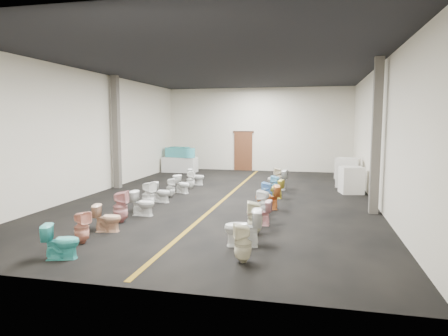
{
  "coord_description": "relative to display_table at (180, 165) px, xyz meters",
  "views": [
    {
      "loc": [
        3.01,
        -13.7,
        2.68
      ],
      "look_at": [
        -0.32,
        1.0,
        0.92
      ],
      "focal_mm": 32.0,
      "sensor_mm": 36.0,
      "label": 1
    }
  ],
  "objects": [
    {
      "name": "toilet_right_10",
      "position": [
        5.55,
        -3.58,
        -0.01
      ],
      "size": [
        0.42,
        0.41,
        0.77
      ],
      "primitive_type": "imported",
      "rotation": [
        0.0,
        0.0,
        -1.36
      ],
      "color": "beige",
      "rests_on": "floor"
    },
    {
      "name": "column_left",
      "position": [
        -0.78,
        -5.46,
        1.86
      ],
      "size": [
        0.25,
        0.25,
        4.5
      ],
      "primitive_type": "cube",
      "color": "#59544C",
      "rests_on": "floor"
    },
    {
      "name": "toilet_left_1",
      "position": [
        2.02,
        -12.48,
        -0.03
      ],
      "size": [
        0.42,
        0.41,
        0.72
      ],
      "primitive_type": "imported",
      "rotation": [
        0.0,
        0.0,
        1.24
      ],
      "color": "#EA9C84",
      "rests_on": "floor"
    },
    {
      "name": "appliance_crate_d",
      "position": [
        8.37,
        -0.61,
        0.1
      ],
      "size": [
        0.89,
        0.89,
        0.99
      ],
      "primitive_type": "cube",
      "rotation": [
        0.0,
        0.0,
        -0.35
      ],
      "color": "silver",
      "rests_on": "floor"
    },
    {
      "name": "wall_right",
      "position": [
        8.97,
        -6.46,
        1.86
      ],
      "size": [
        0.0,
        16.0,
        16.0
      ],
      "primitive_type": "plane",
      "rotation": [
        1.57,
        0.0,
        -1.57
      ],
      "color": "beige",
      "rests_on": "ground"
    },
    {
      "name": "toilet_left_9",
      "position": [
        2.19,
        -5.05,
        -0.02
      ],
      "size": [
        0.37,
        0.36,
        0.74
      ],
      "primitive_type": "imported",
      "rotation": [
        0.0,
        0.0,
        1.66
      ],
      "color": "white",
      "rests_on": "floor"
    },
    {
      "name": "toilet_right_8",
      "position": [
        5.62,
        -5.41,
        -0.05
      ],
      "size": [
        0.4,
        0.4,
        0.68
      ],
      "primitive_type": "imported",
      "rotation": [
        0.0,
        0.0,
        -1.96
      ],
      "color": "#77C4E7",
      "rests_on": "floor"
    },
    {
      "name": "floor",
      "position": [
        3.97,
        -6.46,
        -0.39
      ],
      "size": [
        16.0,
        16.0,
        0.0
      ],
      "primitive_type": "plane",
      "color": "black",
      "rests_on": "ground"
    },
    {
      "name": "wall_front",
      "position": [
        3.97,
        -14.46,
        1.86
      ],
      "size": [
        10.0,
        0.0,
        10.0
      ],
      "primitive_type": "plane",
      "rotation": [
        -1.57,
        0.0,
        0.0
      ],
      "color": "beige",
      "rests_on": "ground"
    },
    {
      "name": "toilet_right_1",
      "position": [
        5.52,
        -11.89,
        0.01
      ],
      "size": [
        0.86,
        0.58,
        0.81
      ],
      "primitive_type": "imported",
      "rotation": [
        0.0,
        0.0,
        -1.41
      ],
      "color": "white",
      "rests_on": "floor"
    },
    {
      "name": "appliance_crate_c",
      "position": [
        8.37,
        -1.76,
        0.06
      ],
      "size": [
        0.83,
        0.83,
        0.92
      ],
      "primitive_type": "cube",
      "rotation": [
        0.0,
        0.0,
        0.03
      ],
      "color": "silver",
      "rests_on": "floor"
    },
    {
      "name": "toilet_left_0",
      "position": [
        2.2,
        -13.47,
        -0.05
      ],
      "size": [
        0.77,
        0.58,
        0.7
      ],
      "primitive_type": "imported",
      "rotation": [
        0.0,
        0.0,
        1.88
      ],
      "color": "#3DB5B1",
      "rests_on": "floor"
    },
    {
      "name": "toilet_right_9",
      "position": [
        5.59,
        -4.51,
        0.01
      ],
      "size": [
        0.85,
        0.58,
        0.8
      ],
      "primitive_type": "imported",
      "rotation": [
        0.0,
        0.0,
        -1.75
      ],
      "color": "silver",
      "rests_on": "floor"
    },
    {
      "name": "toilet_right_5",
      "position": [
        5.63,
        -8.15,
        -0.02
      ],
      "size": [
        0.81,
        0.56,
        0.75
      ],
      "primitive_type": "imported",
      "rotation": [
        0.0,
        0.0,
        -1.36
      ],
      "color": "orange",
      "rests_on": "floor"
    },
    {
      "name": "toilet_left_8",
      "position": [
        2.16,
        -6.01,
        -0.06
      ],
      "size": [
        0.75,
        0.61,
        0.67
      ],
      "primitive_type": "imported",
      "rotation": [
        0.0,
        0.0,
        1.15
      ],
      "color": "white",
      "rests_on": "floor"
    },
    {
      "name": "toilet_right_4",
      "position": [
        5.63,
        -9.04,
        -0.02
      ],
      "size": [
        0.42,
        0.41,
        0.75
      ],
      "primitive_type": "imported",
      "rotation": [
        0.0,
        0.0,
        -1.82
      ],
      "color": "white",
      "rests_on": "floor"
    },
    {
      "name": "toilet_left_10",
      "position": [
        2.12,
        -4.05,
        -0.05
      ],
      "size": [
        0.73,
        0.48,
        0.7
      ],
      "primitive_type": "imported",
      "rotation": [
        0.0,
        0.0,
        1.7
      ],
      "color": "white",
      "rests_on": "floor"
    },
    {
      "name": "toilet_left_7",
      "position": [
        2.04,
        -6.94,
        -0.05
      ],
      "size": [
        0.42,
        0.41,
        0.69
      ],
      "primitive_type": "imported",
      "rotation": [
        0.0,
        0.0,
        1.98
      ],
      "color": "white",
      "rests_on": "floor"
    },
    {
      "name": "back_door",
      "position": [
        3.17,
        1.48,
        0.66
      ],
      "size": [
        1.0,
        0.1,
        2.1
      ],
      "primitive_type": "cube",
      "color": "#562D19",
      "rests_on": "floor"
    },
    {
      "name": "toilet_left_5",
      "position": [
        2.0,
        -8.8,
        0.03
      ],
      "size": [
        0.49,
        0.48,
        0.84
      ],
      "primitive_type": "imported",
      "rotation": [
        0.0,
        0.0,
        1.24
      ],
      "color": "white",
      "rests_on": "floor"
    },
    {
      "name": "aisle_stripe",
      "position": [
        3.97,
        -6.46,
        -0.39
      ],
      "size": [
        0.12,
        15.6,
        0.01
      ],
      "primitive_type": "cube",
      "color": "#7F5D12",
      "rests_on": "floor"
    },
    {
      "name": "toilet_left_6",
      "position": [
        2.04,
        -7.82,
        -0.06
      ],
      "size": [
        0.7,
        0.46,
        0.67
      ],
      "primitive_type": "imported",
      "rotation": [
        0.0,
        0.0,
        1.44
      ],
      "color": "white",
      "rests_on": "floor"
    },
    {
      "name": "wall_back",
      "position": [
        3.97,
        1.54,
        1.86
      ],
      "size": [
        10.0,
        0.0,
        10.0
      ],
      "primitive_type": "plane",
      "rotation": [
        1.57,
        0.0,
        0.0
      ],
      "color": "beige",
      "rests_on": "ground"
    },
    {
      "name": "toilet_left_2",
      "position": [
        2.1,
        -11.49,
        -0.06
      ],
      "size": [
        0.73,
        0.51,
        0.67
      ],
      "primitive_type": "imported",
      "rotation": [
        0.0,
        0.0,
        1.79
      ],
      "color": "#E7B28E",
      "rests_on": "floor"
    },
    {
      "name": "ceiling",
      "position": [
        3.97,
        -6.46,
        4.11
      ],
      "size": [
        16.0,
        16.0,
        0.0
      ],
      "primitive_type": "plane",
      "rotation": [
        3.14,
        0.0,
        0.0
      ],
      "color": "black",
      "rests_on": "ground"
    },
    {
      "name": "bathtub",
      "position": [
        -0.0,
        0.0,
        0.68
      ],
      "size": [
        1.8,
        1.04,
        0.55
      ],
      "rotation": [
        0.0,
        0.0,
        -0.32
      ],
      "color": "#3DA6B0",
      "rests_on": "display_table"
    },
    {
      "name": "toilet_right_7",
      "position": [
        5.65,
        -6.29,
        -0.06
      ],
      "size": [
        0.73,
        0.53,
        0.67
      ],
      "primitive_type": "imported",
      "rotation": [
        0.0,
        0.0,
        -1.83
      ],
      "color": "gold",
      "rests_on": "floor"
    },
    {
      "name": "toilet_right_0",
      "position": [
        5.71,
        -12.89,
        -0.02
      ],
      "size": [
        0.43,
        0.43,
        0.76
      ],
      "primitive_type": "imported",
      "rotation": [
        0.0,
        0.0,
        -1.26
      ],
      "color": "beige",
      "rests_on": "floor"
    },
    {
      "name": "toilet_right_6",
      "position": [
        5.53,
        -7.3,
        -0.03
      ],
      "size": [
        0.39,
        0.39,
        0.72
      ],
      "primitive_type": "imported",
      "rotation": [
        0.0,
        0.0,
        -1.79
      ],
      "color": "#71AEE9",
      "rests_on": "floor"
    },
    {
      "name": "door_frame",
      "position": [
        3.17,
        1.49,
        1.73
      ],
      "size": [
        1.15,
        0.08,
        0.1
      ],
      "primitive_type": "cube",
      "color": "#331C11",
      "rests_on": "back_door"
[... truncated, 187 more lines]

